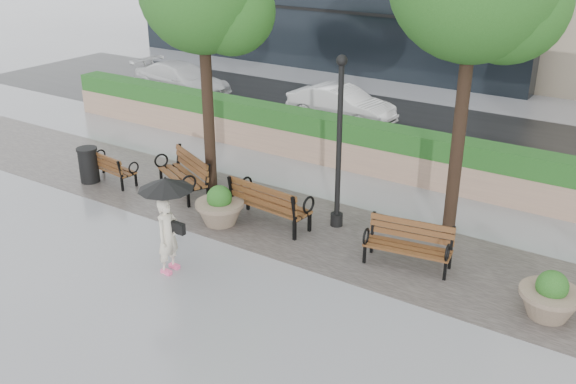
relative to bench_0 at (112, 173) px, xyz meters
The scene contains 15 objects.
ground 6.60m from the bench_0, 22.34° to the right, with size 100.00×100.00×0.00m, color gray.
cobble_strip 6.13m from the bench_0, ahead, with size 28.00×3.20×0.01m, color #383330.
hedge_wall 7.59m from the bench_0, 36.35° to the left, with size 24.00×0.80×1.35m.
asphalt_street 10.46m from the bench_0, 54.29° to the left, with size 40.00×7.00×0.00m, color black.
bench_0 is the anchor object (origin of this frame).
bench_1 2.15m from the bench_0, 13.09° to the left, with size 1.99×1.45×1.00m.
bench_2 4.97m from the bench_0, ahead, with size 2.01×0.95×1.04m.
bench_3 8.36m from the bench_0, ahead, with size 1.80×0.93×0.92m.
planter_left 4.00m from the bench_0, ahead, with size 1.11×1.11×0.93m.
planter_right 11.16m from the bench_0, ahead, with size 1.07×1.07×0.90m.
trash_bin 0.62m from the bench_0, 147.69° to the right, with size 0.54×0.54×0.90m, color black.
lamppost 6.51m from the bench_0, ahead, with size 0.28×0.28×3.90m.
car_left 8.82m from the bench_0, 119.59° to the left, with size 1.81×4.44×1.29m, color silver.
car_right 8.45m from the bench_0, 73.07° to the left, with size 1.31×3.75×1.24m, color silver.
pedestrian 5.27m from the bench_0, 29.93° to the right, with size 1.07×1.07×1.97m.
Camera 1 is at (6.45, -8.13, 6.51)m, focal length 40.00 mm.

